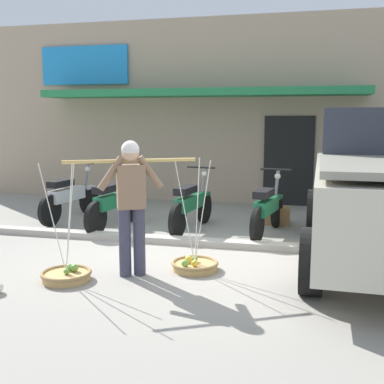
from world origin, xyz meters
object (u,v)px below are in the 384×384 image
object	(u,v)px
motorcycle_nearest_shop	(69,197)
motorcycle_second_in_row	(114,203)
fruit_basket_right_side	(195,265)
motorcycle_end_of_row	(267,209)
motorcycle_third_in_row	(191,205)
fruit_basket_left_side	(66,275)
fruit_vendor	(131,199)
wooden_crate	(278,216)

from	to	relation	value
motorcycle_nearest_shop	motorcycle_second_in_row	xyz separation A→B (m)	(1.11, -0.44, 0.00)
fruit_basket_right_side	motorcycle_nearest_shop	size ratio (longest dim) A/B	0.80
motorcycle_end_of_row	motorcycle_third_in_row	bearing A→B (deg)	178.60
motorcycle_third_in_row	fruit_basket_left_side	bearing A→B (deg)	-106.27
fruit_basket_left_side	motorcycle_second_in_row	bearing A→B (deg)	100.77
motorcycle_nearest_shop	motorcycle_third_in_row	bearing A→B (deg)	-6.02
motorcycle_third_in_row	fruit_vendor	bearing A→B (deg)	-93.04
motorcycle_nearest_shop	wooden_crate	world-z (taller)	motorcycle_nearest_shop
fruit_basket_left_side	wooden_crate	world-z (taller)	fruit_basket_left_side
motorcycle_third_in_row	wooden_crate	world-z (taller)	motorcycle_third_in_row
motorcycle_second_in_row	motorcycle_end_of_row	distance (m)	2.70
motorcycle_end_of_row	wooden_crate	world-z (taller)	motorcycle_end_of_row
fruit_vendor	motorcycle_second_in_row	bearing A→B (deg)	117.68
fruit_basket_left_side	motorcycle_end_of_row	distance (m)	3.63
motorcycle_end_of_row	motorcycle_nearest_shop	bearing A→B (deg)	175.58
wooden_crate	fruit_basket_left_side	bearing A→B (deg)	-121.39
fruit_basket_right_side	wooden_crate	xyz separation A→B (m)	(0.87, 3.01, 0.08)
fruit_vendor	fruit_basket_left_side	xyz separation A→B (m)	(-0.71, -0.38, -0.90)
fruit_basket_right_side	motorcycle_end_of_row	distance (m)	2.28
fruit_basket_left_side	motorcycle_nearest_shop	world-z (taller)	fruit_basket_left_side
fruit_vendor	fruit_basket_right_side	size ratio (longest dim) A/B	1.17
fruit_vendor	fruit_basket_left_side	world-z (taller)	fruit_vendor
fruit_basket_right_side	motorcycle_third_in_row	xyz separation A→B (m)	(-0.58, 2.15, 0.38)
motorcycle_nearest_shop	motorcycle_third_in_row	xyz separation A→B (m)	(2.48, -0.26, 0.00)
motorcycle_nearest_shop	motorcycle_third_in_row	world-z (taller)	same
fruit_basket_right_side	motorcycle_second_in_row	size ratio (longest dim) A/B	0.80
motorcycle_second_in_row	motorcycle_third_in_row	bearing A→B (deg)	7.31
wooden_crate	fruit_vendor	bearing A→B (deg)	-115.05
fruit_basket_left_side	fruit_vendor	bearing A→B (deg)	27.99
fruit_basket_right_side	motorcycle_second_in_row	bearing A→B (deg)	134.59
fruit_vendor	motorcycle_nearest_shop	bearing A→B (deg)	130.05
fruit_basket_left_side	wooden_crate	distance (m)	4.41
motorcycle_nearest_shop	motorcycle_end_of_row	world-z (taller)	same
motorcycle_nearest_shop	fruit_basket_left_side	bearing A→B (deg)	-62.77
fruit_basket_right_side	motorcycle_third_in_row	size ratio (longest dim) A/B	0.80
fruit_vendor	motorcycle_end_of_row	world-z (taller)	fruit_vendor
motorcycle_end_of_row	fruit_basket_right_side	bearing A→B (deg)	-109.50
fruit_basket_left_side	fruit_basket_right_side	bearing A→B (deg)	27.98
motorcycle_third_in_row	motorcycle_end_of_row	world-z (taller)	same
motorcycle_nearest_shop	motorcycle_second_in_row	bearing A→B (deg)	-21.48
fruit_basket_right_side	motorcycle_second_in_row	distance (m)	2.80
fruit_vendor	wooden_crate	distance (m)	3.82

